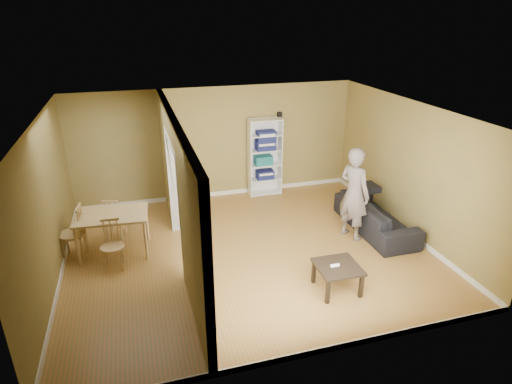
{
  "coord_description": "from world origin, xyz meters",
  "views": [
    {
      "loc": [
        -1.8,
        -6.64,
        4.13
      ],
      "look_at": [
        0.2,
        0.2,
        1.1
      ],
      "focal_mm": 30.0,
      "sensor_mm": 36.0,
      "label": 1
    }
  ],
  "objects_px": {
    "sofa": "(376,211)",
    "person": "(355,186)",
    "chair_near": "(112,245)",
    "bookshelf": "(264,157)",
    "coffee_table": "(338,270)",
    "dining_table": "(112,218)",
    "chair_left": "(72,233)",
    "chair_far": "(115,217)"
  },
  "relations": [
    {
      "from": "chair_left",
      "to": "chair_far",
      "type": "relative_size",
      "value": 1.16
    },
    {
      "from": "chair_left",
      "to": "bookshelf",
      "type": "bearing_deg",
      "value": 120.54
    },
    {
      "from": "bookshelf",
      "to": "chair_near",
      "type": "relative_size",
      "value": 2.1
    },
    {
      "from": "person",
      "to": "dining_table",
      "type": "bearing_deg",
      "value": 58.84
    },
    {
      "from": "person",
      "to": "chair_near",
      "type": "bearing_deg",
      "value": 65.76
    },
    {
      "from": "coffee_table",
      "to": "person",
      "type": "bearing_deg",
      "value": 55.48
    },
    {
      "from": "bookshelf",
      "to": "dining_table",
      "type": "distance_m",
      "value": 3.97
    },
    {
      "from": "bookshelf",
      "to": "chair_near",
      "type": "height_order",
      "value": "bookshelf"
    },
    {
      "from": "sofa",
      "to": "chair_near",
      "type": "relative_size",
      "value": 2.41
    },
    {
      "from": "person",
      "to": "coffee_table",
      "type": "xyz_separation_m",
      "value": [
        -1.05,
        -1.53,
        -0.7
      ]
    },
    {
      "from": "sofa",
      "to": "person",
      "type": "height_order",
      "value": "person"
    },
    {
      "from": "chair_near",
      "to": "chair_far",
      "type": "height_order",
      "value": "chair_near"
    },
    {
      "from": "person",
      "to": "dining_table",
      "type": "distance_m",
      "value": 4.52
    },
    {
      "from": "dining_table",
      "to": "chair_left",
      "type": "height_order",
      "value": "chair_left"
    },
    {
      "from": "person",
      "to": "chair_far",
      "type": "bearing_deg",
      "value": 51.53
    },
    {
      "from": "person",
      "to": "chair_left",
      "type": "height_order",
      "value": "person"
    },
    {
      "from": "chair_far",
      "to": "sofa",
      "type": "bearing_deg",
      "value": -174.53
    },
    {
      "from": "bookshelf",
      "to": "coffee_table",
      "type": "bearing_deg",
      "value": -90.96
    },
    {
      "from": "dining_table",
      "to": "chair_far",
      "type": "distance_m",
      "value": 0.65
    },
    {
      "from": "bookshelf",
      "to": "dining_table",
      "type": "height_order",
      "value": "bookshelf"
    },
    {
      "from": "sofa",
      "to": "chair_left",
      "type": "height_order",
      "value": "chair_left"
    },
    {
      "from": "sofa",
      "to": "coffee_table",
      "type": "xyz_separation_m",
      "value": [
        -1.66,
        -1.65,
        -0.03
      ]
    },
    {
      "from": "dining_table",
      "to": "chair_near",
      "type": "distance_m",
      "value": 0.6
    },
    {
      "from": "person",
      "to": "coffee_table",
      "type": "bearing_deg",
      "value": 122.89
    },
    {
      "from": "person",
      "to": "bookshelf",
      "type": "bearing_deg",
      "value": -1.78
    },
    {
      "from": "sofa",
      "to": "chair_left",
      "type": "distance_m",
      "value": 5.79
    },
    {
      "from": "person",
      "to": "chair_far",
      "type": "xyz_separation_m",
      "value": [
        -4.43,
        1.26,
        -0.64
      ]
    },
    {
      "from": "dining_table",
      "to": "chair_left",
      "type": "xyz_separation_m",
      "value": [
        -0.7,
        0.02,
        -0.2
      ]
    },
    {
      "from": "person",
      "to": "coffee_table",
      "type": "height_order",
      "value": "person"
    },
    {
      "from": "chair_near",
      "to": "chair_far",
      "type": "bearing_deg",
      "value": 90.82
    },
    {
      "from": "person",
      "to": "chair_left",
      "type": "relative_size",
      "value": 2.15
    },
    {
      "from": "chair_far",
      "to": "chair_left",
      "type": "bearing_deg",
      "value": 56.78
    },
    {
      "from": "sofa",
      "to": "chair_far",
      "type": "height_order",
      "value": "chair_far"
    },
    {
      "from": "person",
      "to": "chair_near",
      "type": "distance_m",
      "value": 4.52
    },
    {
      "from": "bookshelf",
      "to": "chair_near",
      "type": "xyz_separation_m",
      "value": [
        -3.48,
        -2.47,
        -0.48
      ]
    },
    {
      "from": "coffee_table",
      "to": "chair_far",
      "type": "bearing_deg",
      "value": 140.41
    },
    {
      "from": "bookshelf",
      "to": "chair_left",
      "type": "distance_m",
      "value": 4.6
    },
    {
      "from": "coffee_table",
      "to": "chair_left",
      "type": "distance_m",
      "value": 4.66
    },
    {
      "from": "coffee_table",
      "to": "chair_far",
      "type": "relative_size",
      "value": 0.77
    },
    {
      "from": "chair_near",
      "to": "sofa",
      "type": "bearing_deg",
      "value": 2.45
    },
    {
      "from": "sofa",
      "to": "chair_near",
      "type": "distance_m",
      "value": 5.08
    },
    {
      "from": "chair_far",
      "to": "bookshelf",
      "type": "bearing_deg",
      "value": -140.62
    }
  ]
}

